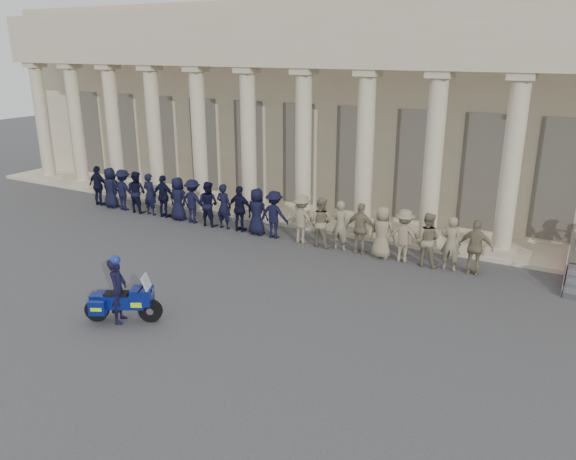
{
  "coord_description": "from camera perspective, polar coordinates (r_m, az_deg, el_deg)",
  "views": [
    {
      "loc": [
        9.1,
        -11.56,
        7.04
      ],
      "look_at": [
        0.88,
        2.92,
        1.6
      ],
      "focal_mm": 35.0,
      "sensor_mm": 36.0,
      "label": 1
    }
  ],
  "objects": [
    {
      "name": "motorcycle",
      "position": [
        15.72,
        -16.37,
        -6.97
      ],
      "size": [
        1.91,
        1.34,
        1.34
      ],
      "rotation": [
        0.0,
        0.0,
        0.48
      ],
      "color": "black",
      "rests_on": "ground"
    },
    {
      "name": "building",
      "position": [
        27.95,
        10.7,
        12.63
      ],
      "size": [
        40.0,
        12.5,
        9.0
      ],
      "color": "#C2B391",
      "rests_on": "ground"
    },
    {
      "name": "ground",
      "position": [
        16.32,
        -7.86,
        -7.66
      ],
      "size": [
        90.0,
        90.0,
        0.0
      ],
      "primitive_type": "plane",
      "color": "#3E3E40",
      "rests_on": "ground"
    },
    {
      "name": "officer_rank",
      "position": [
        22.09,
        -3.87,
        1.98
      ],
      "size": [
        18.12,
        0.7,
        1.86
      ],
      "color": "black",
      "rests_on": "ground"
    },
    {
      "name": "rider",
      "position": [
        15.61,
        -16.89,
        -5.77
      ],
      "size": [
        0.69,
        0.78,
        1.9
      ],
      "rotation": [
        0.0,
        0.0,
        2.06
      ],
      "color": "black",
      "rests_on": "ground"
    }
  ]
}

